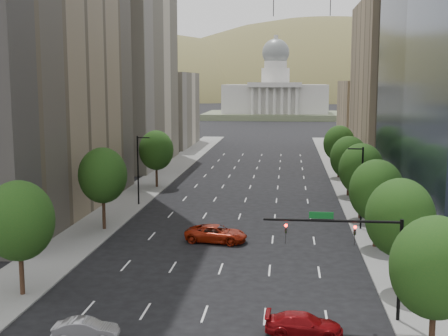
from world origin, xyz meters
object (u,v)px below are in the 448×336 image
(car_silver, at_px, (86,330))
(car_red_far, at_px, (216,234))
(capitol, at_px, (275,98))
(car_red_near, at_px, (304,324))
(traffic_signal, at_px, (362,246))

(car_silver, bearing_deg, car_red_far, -18.56)
(capitol, xyz_separation_m, car_silver, (-6.74, -224.59, -7.91))
(car_red_near, height_order, car_red_far, car_red_far)
(traffic_signal, height_order, car_silver, traffic_signal)
(capitol, relative_size, car_silver, 14.87)
(car_silver, bearing_deg, capitol, -7.42)
(traffic_signal, bearing_deg, capitol, 92.74)
(traffic_signal, relative_size, car_red_near, 1.86)
(capitol, height_order, car_silver, capitol)
(car_red_far, bearing_deg, traffic_signal, -139.18)
(traffic_signal, height_order, capitol, capitol)
(car_red_far, bearing_deg, car_silver, 175.11)
(traffic_signal, relative_size, car_silver, 2.26)
(traffic_signal, bearing_deg, car_red_far, 122.84)
(car_red_near, relative_size, car_silver, 1.21)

